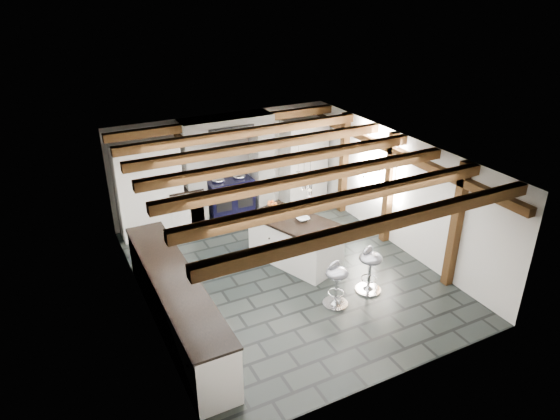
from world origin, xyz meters
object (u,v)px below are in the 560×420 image
range_cooker (230,197)px  bar_stool_far (336,279)px  bar_stool_near (370,265)px  kitchen_island (295,240)px

range_cooker → bar_stool_far: 3.91m
bar_stool_far → bar_stool_near: bearing=-11.3°
range_cooker → bar_stool_near: (1.03, -3.82, 0.05)m
bar_stool_far → kitchen_island: bearing=69.6°
kitchen_island → bar_stool_near: size_ratio=2.36×
range_cooker → bar_stool_far: (0.30, -3.90, 0.02)m
kitchen_island → bar_stool_far: size_ratio=2.49×
kitchen_island → range_cooker: bearing=78.5°
range_cooker → bar_stool_near: 3.95m
bar_stool_near → bar_stool_far: size_ratio=1.05×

